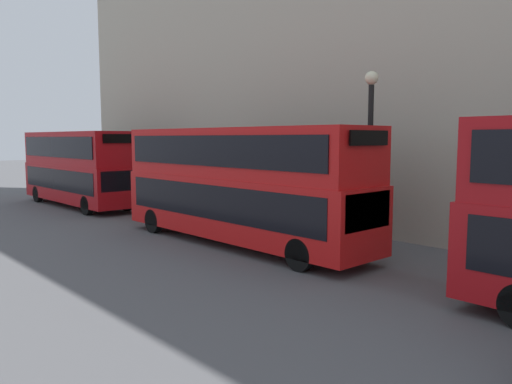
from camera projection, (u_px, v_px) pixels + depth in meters
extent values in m
cube|color=red|center=(238.00, 206.00, 18.50)|extent=(2.55, 11.47, 2.17)
cube|color=red|center=(238.00, 153.00, 18.29)|extent=(2.50, 11.24, 1.79)
cube|color=black|center=(238.00, 199.00, 18.48)|extent=(2.59, 10.55, 1.21)
cube|color=black|center=(238.00, 150.00, 18.28)|extent=(2.59, 10.55, 1.08)
cube|color=black|center=(368.00, 211.00, 14.28)|extent=(2.17, 0.06, 1.08)
cube|color=black|center=(369.00, 138.00, 14.05)|extent=(1.78, 0.06, 0.43)
cylinder|color=black|center=(300.00, 255.00, 14.82)|extent=(0.30, 1.00, 1.00)
cylinder|color=black|center=(346.00, 244.00, 16.33)|extent=(0.30, 1.00, 1.00)
cylinder|color=black|center=(154.00, 221.00, 20.88)|extent=(0.30, 1.00, 1.00)
cylinder|color=black|center=(198.00, 215.00, 22.39)|extent=(0.30, 1.00, 1.00)
cube|color=#A80F14|center=(79.00, 183.00, 28.96)|extent=(2.55, 10.35, 2.07)
cube|color=#A80F14|center=(78.00, 148.00, 28.74)|extent=(2.50, 10.15, 1.89)
cube|color=black|center=(79.00, 178.00, 28.93)|extent=(2.59, 9.52, 1.16)
cube|color=black|center=(77.00, 147.00, 28.73)|extent=(2.59, 9.52, 1.13)
cube|color=black|center=(121.00, 181.00, 25.14)|extent=(2.17, 0.06, 1.03)
cube|color=black|center=(120.00, 139.00, 24.91)|extent=(1.78, 0.06, 0.45)
cylinder|color=black|center=(87.00, 205.00, 25.67)|extent=(0.30, 1.00, 1.00)
cylinder|color=black|center=(127.00, 202.00, 27.19)|extent=(0.30, 1.00, 1.00)
cylinder|color=black|center=(38.00, 194.00, 30.91)|extent=(0.30, 1.00, 1.00)
cylinder|color=black|center=(73.00, 191.00, 32.43)|extent=(0.30, 1.00, 1.00)
cylinder|color=black|center=(369.00, 172.00, 16.49)|extent=(0.18, 0.18, 5.67)
sphere|color=beige|center=(372.00, 78.00, 16.16)|extent=(0.44, 0.44, 0.44)
cylinder|color=maroon|center=(281.00, 217.00, 20.23)|extent=(0.36, 0.36, 1.53)
sphere|color=tan|center=(282.00, 196.00, 20.14)|extent=(0.22, 0.22, 0.22)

